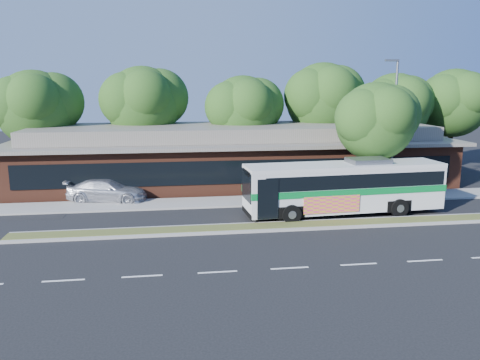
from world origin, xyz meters
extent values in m
plane|color=black|center=(0.00, 0.00, 0.00)|extent=(120.00, 120.00, 0.00)
cube|color=#4B5222|center=(0.00, 0.60, 0.07)|extent=(26.00, 1.10, 0.15)
cube|color=gray|center=(0.00, 6.40, 0.06)|extent=(44.00, 2.60, 0.12)
cube|color=#55291A|center=(0.00, 13.00, 1.60)|extent=(32.00, 10.00, 3.20)
cube|color=#676357|center=(0.00, 13.00, 3.32)|extent=(33.20, 11.20, 0.24)
cube|color=#676357|center=(0.00, 13.00, 3.95)|extent=(30.00, 8.00, 1.00)
cube|color=black|center=(0.00, 7.97, 1.70)|extent=(30.00, 0.06, 1.60)
cylinder|color=slate|center=(9.60, 6.00, 4.50)|extent=(0.16, 0.16, 9.00)
cube|color=slate|center=(9.20, 6.00, 9.00)|extent=(0.90, 0.18, 0.14)
cylinder|color=black|center=(-15.00, 15.00, 1.99)|extent=(0.44, 0.44, 3.99)
sphere|color=#1C4115|center=(-15.00, 15.00, 5.73)|extent=(5.80, 5.80, 5.80)
sphere|color=#1C4115|center=(-13.70, 15.43, 6.19)|extent=(4.52, 4.52, 4.52)
cylinder|color=black|center=(-7.00, 16.00, 2.10)|extent=(0.44, 0.44, 4.20)
sphere|color=#1C4115|center=(-7.00, 16.00, 6.00)|extent=(6.00, 6.00, 6.00)
sphere|color=#1C4115|center=(-5.65, 16.45, 6.48)|extent=(4.68, 4.68, 4.68)
cylinder|color=black|center=(1.00, 15.00, 1.89)|extent=(0.44, 0.44, 3.78)
sphere|color=#1C4115|center=(1.00, 15.00, 5.46)|extent=(5.60, 5.60, 5.60)
sphere|color=#1C4115|center=(2.26, 15.42, 5.91)|extent=(4.37, 4.37, 4.37)
cylinder|color=black|center=(8.00, 16.00, 2.21)|extent=(0.44, 0.44, 4.41)
sphere|color=#1C4115|center=(8.00, 16.00, 6.27)|extent=(6.20, 6.20, 6.20)
sphere|color=#1C4115|center=(9.39, 16.46, 6.77)|extent=(4.84, 4.84, 4.84)
cylinder|color=black|center=(14.00, 15.00, 1.93)|extent=(0.44, 0.44, 3.86)
sphere|color=#1C4115|center=(14.00, 15.00, 5.60)|extent=(5.80, 5.80, 5.80)
sphere|color=#1C4115|center=(15.30, 15.43, 6.07)|extent=(4.52, 4.52, 4.52)
cylinder|color=black|center=(20.00, 16.00, 2.06)|extent=(0.44, 0.44, 4.12)
sphere|color=#1C4115|center=(20.00, 16.00, 5.92)|extent=(6.00, 6.00, 6.00)
sphere|color=#1C4115|center=(21.35, 16.45, 6.40)|extent=(4.68, 4.68, 4.68)
cube|color=silver|center=(5.14, 2.70, 1.66)|extent=(11.74, 3.25, 2.67)
cube|color=black|center=(5.43, 2.72, 2.20)|extent=(10.82, 3.23, 0.80)
cube|color=silver|center=(5.14, 2.70, 2.88)|extent=(11.76, 3.27, 0.25)
cube|color=#04702C|center=(5.14, 2.70, 1.58)|extent=(11.80, 3.31, 0.37)
cube|color=black|center=(-0.67, 2.30, 1.98)|extent=(0.20, 2.17, 1.65)
cube|color=black|center=(10.94, 3.09, 2.29)|extent=(0.19, 2.02, 1.07)
cube|color=#D83F66|center=(3.97, 1.35, 0.97)|extent=(3.28, 0.27, 0.97)
cube|color=slate|center=(6.58, 2.80, 3.13)|extent=(2.42, 1.70, 0.29)
cylinder|color=black|center=(1.65, 1.24, 0.53)|extent=(1.08, 0.42, 1.06)
cylinder|color=black|center=(1.49, 3.67, 0.53)|extent=(1.08, 0.42, 1.06)
cylinder|color=black|center=(8.11, 1.68, 0.53)|extent=(1.08, 0.42, 1.06)
cylinder|color=black|center=(7.95, 4.10, 0.53)|extent=(1.08, 0.42, 1.06)
imported|color=silver|center=(-9.00, 7.80, 0.74)|extent=(5.45, 3.09, 1.49)
cylinder|color=black|center=(8.00, 5.30, 1.86)|extent=(0.44, 0.44, 3.73)
sphere|color=#1C4115|center=(8.00, 5.30, 5.21)|extent=(4.93, 4.93, 4.93)
sphere|color=#1C4115|center=(9.11, 5.67, 5.60)|extent=(3.85, 3.85, 3.85)
camera|label=1|loc=(-4.61, -22.78, 7.41)|focal=35.00mm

